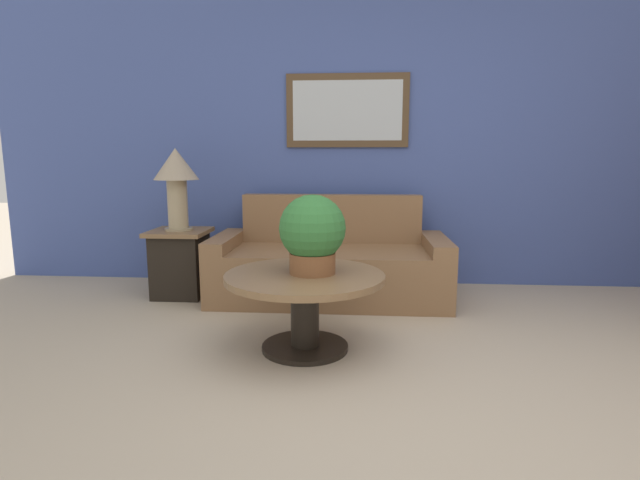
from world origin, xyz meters
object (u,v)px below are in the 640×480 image
object	(u,v)px
coffee_table	(305,295)
table_lamp	(176,175)
potted_plant_on_table	(312,233)
couch_main	(330,265)
side_table	(180,262)

from	to	relation	value
coffee_table	table_lamp	size ratio (longest dim) A/B	1.43
table_lamp	potted_plant_on_table	size ratio (longest dim) A/B	1.42
couch_main	coffee_table	distance (m)	1.17
couch_main	table_lamp	bearing A→B (deg)	-177.98
couch_main	table_lamp	world-z (taller)	table_lamp
coffee_table	potted_plant_on_table	bearing A→B (deg)	19.72
coffee_table	potted_plant_on_table	xyz separation A→B (m)	(0.05, 0.02, 0.38)
couch_main	table_lamp	size ratio (longest dim) A/B	2.84
couch_main	coffee_table	xyz separation A→B (m)	(-0.09, -1.16, 0.07)
couch_main	potted_plant_on_table	distance (m)	1.23
couch_main	potted_plant_on_table	world-z (taller)	potted_plant_on_table
couch_main	coffee_table	size ratio (longest dim) A/B	1.99
side_table	table_lamp	xyz separation A→B (m)	(0.00, 0.00, 0.74)
coffee_table	table_lamp	distance (m)	1.76
side_table	potted_plant_on_table	size ratio (longest dim) A/B	1.19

